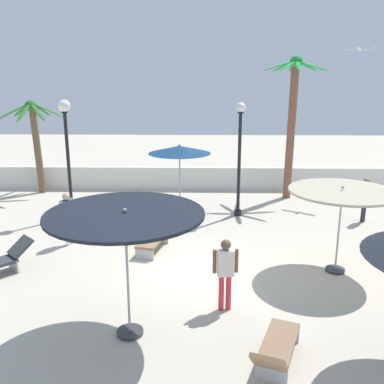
{
  "coord_description": "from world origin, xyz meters",
  "views": [
    {
      "loc": [
        0.3,
        -10.27,
        4.99
      ],
      "look_at": [
        0.0,
        3.03,
        1.4
      ],
      "focal_mm": 39.76,
      "sensor_mm": 36.0,
      "label": 1
    }
  ],
  "objects_px": {
    "palm_tree_0": "(35,132)",
    "lamp_post_0": "(67,139)",
    "patio_umbrella_2": "(342,195)",
    "guest_1": "(67,214)",
    "patio_umbrella_1": "(180,150)",
    "patio_umbrella_3": "(125,220)",
    "palm_tree_1": "(293,111)",
    "lounge_chair_0": "(277,349)",
    "seagull_1": "(359,49)",
    "guest_0": "(225,268)",
    "lounge_chair_2": "(155,236)",
    "lamp_post_1": "(240,149)",
    "guest_3": "(365,196)"
  },
  "relations": [
    {
      "from": "lounge_chair_0",
      "to": "patio_umbrella_2",
      "type": "bearing_deg",
      "value": 60.45
    },
    {
      "from": "lamp_post_1",
      "to": "guest_3",
      "type": "bearing_deg",
      "value": -8.23
    },
    {
      "from": "guest_3",
      "to": "seagull_1",
      "type": "xyz_separation_m",
      "value": [
        0.53,
        3.55,
        5.12
      ]
    },
    {
      "from": "lounge_chair_0",
      "to": "guest_0",
      "type": "xyz_separation_m",
      "value": [
        -0.81,
        1.96,
        0.62
      ]
    },
    {
      "from": "lounge_chair_0",
      "to": "lounge_chair_2",
      "type": "relative_size",
      "value": 1.01
    },
    {
      "from": "guest_1",
      "to": "guest_3",
      "type": "relative_size",
      "value": 1.03
    },
    {
      "from": "patio_umbrella_1",
      "to": "lamp_post_1",
      "type": "relative_size",
      "value": 0.66
    },
    {
      "from": "guest_1",
      "to": "patio_umbrella_2",
      "type": "bearing_deg",
      "value": -12.53
    },
    {
      "from": "lamp_post_1",
      "to": "guest_1",
      "type": "relative_size",
      "value": 2.51
    },
    {
      "from": "patio_umbrella_1",
      "to": "guest_0",
      "type": "xyz_separation_m",
      "value": [
        1.31,
        -6.42,
        -1.49
      ]
    },
    {
      "from": "lamp_post_0",
      "to": "lamp_post_1",
      "type": "xyz_separation_m",
      "value": [
        6.13,
        0.36,
        -0.39
      ]
    },
    {
      "from": "lamp_post_1",
      "to": "patio_umbrella_3",
      "type": "bearing_deg",
      "value": -109.92
    },
    {
      "from": "palm_tree_1",
      "to": "patio_umbrella_1",
      "type": "bearing_deg",
      "value": -147.93
    },
    {
      "from": "lamp_post_0",
      "to": "lamp_post_1",
      "type": "height_order",
      "value": "lamp_post_0"
    },
    {
      "from": "lamp_post_0",
      "to": "guest_1",
      "type": "xyz_separation_m",
      "value": [
        0.7,
        -2.66,
        -1.88
      ]
    },
    {
      "from": "lamp_post_1",
      "to": "guest_1",
      "type": "distance_m",
      "value": 6.39
    },
    {
      "from": "patio_umbrella_1",
      "to": "palm_tree_1",
      "type": "relative_size",
      "value": 0.47
    },
    {
      "from": "patio_umbrella_2",
      "to": "guest_3",
      "type": "height_order",
      "value": "patio_umbrella_2"
    },
    {
      "from": "patio_umbrella_1",
      "to": "lamp_post_0",
      "type": "bearing_deg",
      "value": -179.07
    },
    {
      "from": "patio_umbrella_3",
      "to": "patio_umbrella_1",
      "type": "bearing_deg",
      "value": 85.05
    },
    {
      "from": "lounge_chair_2",
      "to": "guest_0",
      "type": "bearing_deg",
      "value": -61.15
    },
    {
      "from": "patio_umbrella_1",
      "to": "lamp_post_0",
      "type": "distance_m",
      "value": 4.0
    },
    {
      "from": "lamp_post_0",
      "to": "palm_tree_1",
      "type": "bearing_deg",
      "value": 18.78
    },
    {
      "from": "lamp_post_1",
      "to": "seagull_1",
      "type": "bearing_deg",
      "value": 30.55
    },
    {
      "from": "patio_umbrella_3",
      "to": "lamp_post_0",
      "type": "bearing_deg",
      "value": 114.46
    },
    {
      "from": "guest_3",
      "to": "patio_umbrella_3",
      "type": "bearing_deg",
      "value": -135.57
    },
    {
      "from": "patio_umbrella_2",
      "to": "guest_1",
      "type": "distance_m",
      "value": 7.9
    },
    {
      "from": "lounge_chair_0",
      "to": "seagull_1",
      "type": "bearing_deg",
      "value": 66.76
    },
    {
      "from": "seagull_1",
      "to": "lounge_chair_0",
      "type": "bearing_deg",
      "value": -113.24
    },
    {
      "from": "patio_umbrella_3",
      "to": "lounge_chair_0",
      "type": "xyz_separation_m",
      "value": [
        2.76,
        -0.97,
        -2.04
      ]
    },
    {
      "from": "patio_umbrella_2",
      "to": "lounge_chair_2",
      "type": "height_order",
      "value": "patio_umbrella_2"
    },
    {
      "from": "patio_umbrella_3",
      "to": "palm_tree_0",
      "type": "height_order",
      "value": "palm_tree_0"
    },
    {
      "from": "patio_umbrella_3",
      "to": "lamp_post_0",
      "type": "relative_size",
      "value": 0.7
    },
    {
      "from": "palm_tree_0",
      "to": "lamp_post_0",
      "type": "xyz_separation_m",
      "value": [
        2.5,
        -3.5,
        0.2
      ]
    },
    {
      "from": "palm_tree_1",
      "to": "guest_0",
      "type": "bearing_deg",
      "value": -109.04
    },
    {
      "from": "guest_3",
      "to": "guest_1",
      "type": "bearing_deg",
      "value": -166.39
    },
    {
      "from": "palm_tree_0",
      "to": "lamp_post_0",
      "type": "height_order",
      "value": "lamp_post_0"
    },
    {
      "from": "lamp_post_0",
      "to": "lounge_chair_0",
      "type": "bearing_deg",
      "value": -53.74
    },
    {
      "from": "palm_tree_1",
      "to": "guest_3",
      "type": "bearing_deg",
      "value": -56.87
    },
    {
      "from": "patio_umbrella_1",
      "to": "lamp_post_0",
      "type": "height_order",
      "value": "lamp_post_0"
    },
    {
      "from": "lamp_post_1",
      "to": "patio_umbrella_2",
      "type": "bearing_deg",
      "value": -64.92
    },
    {
      "from": "palm_tree_1",
      "to": "lounge_chair_2",
      "type": "bearing_deg",
      "value": -131.55
    },
    {
      "from": "patio_umbrella_1",
      "to": "palm_tree_0",
      "type": "xyz_separation_m",
      "value": [
        -6.47,
        3.43,
        0.19
      ]
    },
    {
      "from": "patio_umbrella_3",
      "to": "guest_1",
      "type": "distance_m",
      "value": 5.55
    },
    {
      "from": "patio_umbrella_1",
      "to": "lamp_post_0",
      "type": "relative_size",
      "value": 0.64
    },
    {
      "from": "guest_0",
      "to": "patio_umbrella_3",
      "type": "bearing_deg",
      "value": -153.22
    },
    {
      "from": "guest_1",
      "to": "lamp_post_0",
      "type": "bearing_deg",
      "value": 104.75
    },
    {
      "from": "lamp_post_0",
      "to": "seagull_1",
      "type": "distance_m",
      "value": 11.98
    },
    {
      "from": "palm_tree_1",
      "to": "lamp_post_0",
      "type": "xyz_separation_m",
      "value": [
        -8.48,
        -2.88,
        -0.77
      ]
    },
    {
      "from": "palm_tree_0",
      "to": "seagull_1",
      "type": "relative_size",
      "value": 3.37
    }
  ]
}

